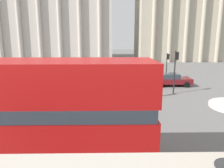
{
  "coord_description": "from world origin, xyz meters",
  "views": [
    {
      "loc": [
        -0.42,
        -2.5,
        5.03
      ],
      "look_at": [
        -0.06,
        15.5,
        1.26
      ],
      "focal_mm": 35.0,
      "sensor_mm": 36.0,
      "label": 1
    }
  ],
  "objects_px": {
    "plaza_building_left": "(56,14)",
    "car_black": "(26,93)",
    "double_decker_bus": "(14,113)",
    "car_maroon": "(171,79)",
    "plaza_building_right": "(192,21)",
    "pedestrian_yellow": "(139,91)",
    "pedestrian_white": "(159,85)",
    "traffic_light_near": "(76,80)",
    "traffic_light_far": "(167,62)",
    "traffic_light_mid": "(176,66)",
    "pedestrian_red": "(69,70)",
    "pedestrian_olive": "(102,68)"
  },
  "relations": [
    {
      "from": "plaza_building_left",
      "to": "car_black",
      "type": "xyz_separation_m",
      "value": [
        5.45,
        -36.34,
        -9.94
      ]
    },
    {
      "from": "double_decker_bus",
      "to": "plaza_building_left",
      "type": "xyz_separation_m",
      "value": [
        -8.66,
        46.01,
        8.25
      ]
    },
    {
      "from": "car_maroon",
      "to": "plaza_building_right",
      "type": "bearing_deg",
      "value": -87.64
    },
    {
      "from": "car_maroon",
      "to": "pedestrian_yellow",
      "type": "distance_m",
      "value": 7.78
    },
    {
      "from": "plaza_building_left",
      "to": "pedestrian_yellow",
      "type": "bearing_deg",
      "value": -68.67
    },
    {
      "from": "plaza_building_left",
      "to": "pedestrian_white",
      "type": "bearing_deg",
      "value": -64.64
    },
    {
      "from": "car_black",
      "to": "pedestrian_white",
      "type": "height_order",
      "value": "pedestrian_white"
    },
    {
      "from": "car_black",
      "to": "pedestrian_white",
      "type": "distance_m",
      "value": 11.22
    },
    {
      "from": "traffic_light_near",
      "to": "plaza_building_right",
      "type": "bearing_deg",
      "value": 60.19
    },
    {
      "from": "car_black",
      "to": "traffic_light_far",
      "type": "bearing_deg",
      "value": 135.65
    },
    {
      "from": "traffic_light_mid",
      "to": "pedestrian_yellow",
      "type": "xyz_separation_m",
      "value": [
        -3.75,
        -3.08,
        -1.57
      ]
    },
    {
      "from": "car_maroon",
      "to": "pedestrian_red",
      "type": "xyz_separation_m",
      "value": [
        -11.9,
        5.78,
        0.23
      ]
    },
    {
      "from": "car_maroon",
      "to": "pedestrian_red",
      "type": "height_order",
      "value": "pedestrian_red"
    },
    {
      "from": "plaza_building_right",
      "to": "car_maroon",
      "type": "distance_m",
      "value": 33.85
    },
    {
      "from": "traffic_light_near",
      "to": "car_black",
      "type": "bearing_deg",
      "value": 148.37
    },
    {
      "from": "pedestrian_yellow",
      "to": "pedestrian_olive",
      "type": "bearing_deg",
      "value": 170.5
    },
    {
      "from": "plaza_building_right",
      "to": "pedestrian_olive",
      "type": "height_order",
      "value": "plaza_building_right"
    },
    {
      "from": "pedestrian_red",
      "to": "plaza_building_right",
      "type": "bearing_deg",
      "value": -144.69
    },
    {
      "from": "car_maroon",
      "to": "pedestrian_olive",
      "type": "distance_m",
      "value": 10.0
    },
    {
      "from": "pedestrian_white",
      "to": "traffic_light_mid",
      "type": "bearing_deg",
      "value": 1.19
    },
    {
      "from": "plaza_building_right",
      "to": "pedestrian_red",
      "type": "distance_m",
      "value": 35.82
    },
    {
      "from": "pedestrian_yellow",
      "to": "double_decker_bus",
      "type": "bearing_deg",
      "value": -56.17
    },
    {
      "from": "plaza_building_right",
      "to": "pedestrian_olive",
      "type": "bearing_deg",
      "value": -131.4
    },
    {
      "from": "pedestrian_white",
      "to": "pedestrian_red",
      "type": "xyz_separation_m",
      "value": [
        -9.65,
        10.13,
        -0.06
      ]
    },
    {
      "from": "car_black",
      "to": "plaza_building_left",
      "type": "bearing_deg",
      "value": -161.82
    },
    {
      "from": "pedestrian_white",
      "to": "pedestrian_yellow",
      "type": "xyz_separation_m",
      "value": [
        -2.11,
        -2.08,
        0.01
      ]
    },
    {
      "from": "plaza_building_left",
      "to": "traffic_light_near",
      "type": "height_order",
      "value": "plaza_building_left"
    },
    {
      "from": "plaza_building_left",
      "to": "pedestrian_red",
      "type": "distance_m",
      "value": 27.59
    },
    {
      "from": "plaza_building_left",
      "to": "pedestrian_olive",
      "type": "distance_m",
      "value": 28.27
    },
    {
      "from": "traffic_light_far",
      "to": "pedestrian_olive",
      "type": "bearing_deg",
      "value": 166.7
    },
    {
      "from": "plaza_building_left",
      "to": "traffic_light_mid",
      "type": "bearing_deg",
      "value": -61.8
    },
    {
      "from": "pedestrian_white",
      "to": "traffic_light_near",
      "type": "bearing_deg",
      "value": -178.61
    },
    {
      "from": "plaza_building_left",
      "to": "traffic_light_near",
      "type": "distance_m",
      "value": 41.21
    },
    {
      "from": "car_black",
      "to": "pedestrian_yellow",
      "type": "bearing_deg",
      "value": 94.97
    },
    {
      "from": "traffic_light_mid",
      "to": "traffic_light_near",
      "type": "bearing_deg",
      "value": -148.35
    },
    {
      "from": "plaza_building_left",
      "to": "traffic_light_mid",
      "type": "xyz_separation_m",
      "value": [
        18.23,
        -34.0,
        -8.07
      ]
    },
    {
      "from": "plaza_building_right",
      "to": "car_maroon",
      "type": "height_order",
      "value": "plaza_building_right"
    },
    {
      "from": "double_decker_bus",
      "to": "pedestrian_yellow",
      "type": "bearing_deg",
      "value": 53.64
    },
    {
      "from": "car_black",
      "to": "car_maroon",
      "type": "height_order",
      "value": "same"
    },
    {
      "from": "pedestrian_red",
      "to": "double_decker_bus",
      "type": "bearing_deg",
      "value": 85.86
    },
    {
      "from": "pedestrian_yellow",
      "to": "car_maroon",
      "type": "bearing_deg",
      "value": 122.8
    },
    {
      "from": "plaza_building_left",
      "to": "car_black",
      "type": "height_order",
      "value": "plaza_building_left"
    },
    {
      "from": "plaza_building_left",
      "to": "pedestrian_olive",
      "type": "relative_size",
      "value": 15.1
    },
    {
      "from": "pedestrian_red",
      "to": "pedestrian_olive",
      "type": "distance_m",
      "value": 4.47
    },
    {
      "from": "traffic_light_near",
      "to": "pedestrian_olive",
      "type": "xyz_separation_m",
      "value": [
        1.4,
        15.07,
        -1.27
      ]
    },
    {
      "from": "car_maroon",
      "to": "pedestrian_white",
      "type": "height_order",
      "value": "pedestrian_white"
    },
    {
      "from": "double_decker_bus",
      "to": "pedestrian_yellow",
      "type": "relative_size",
      "value": 5.86
    },
    {
      "from": "traffic_light_far",
      "to": "car_black",
      "type": "xyz_separation_m",
      "value": [
        -14.22,
        -10.33,
        -1.42
      ]
    },
    {
      "from": "plaza_building_left",
      "to": "pedestrian_white",
      "type": "xyz_separation_m",
      "value": [
        16.59,
        -35.0,
        -9.65
      ]
    },
    {
      "from": "traffic_light_near",
      "to": "pedestrian_white",
      "type": "bearing_deg",
      "value": 31.69
    }
  ]
}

